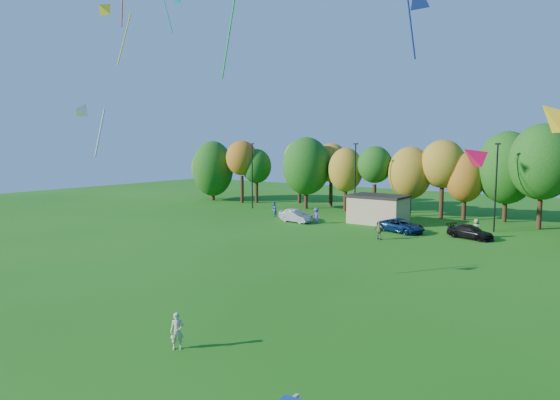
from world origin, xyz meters
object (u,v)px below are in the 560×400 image
Objects in this scene: car_c at (401,226)px; car_d at (470,232)px; car_b at (296,217)px; car_a at (296,214)px; kite_flyer at (177,331)px.

car_c is 1.11× the size of car_d.
car_b is 19.06m from car_d.
car_c reaches higher than car_b.
car_d is at bearing -77.52° from car_b.
car_a is at bearing 43.11° from car_b.
car_a is 1.13× the size of car_b.
car_c is (-3.40, 33.49, -0.13)m from kite_flyer.
car_a is 19.78m from car_d.
kite_flyer is 36.17m from car_b.
car_b is 12.36m from car_c.
car_a is (-16.50, 33.65, -0.08)m from kite_flyer.
kite_flyer is at bearing -146.57° from car_b.
car_c is (12.33, 0.92, 0.05)m from car_b.
car_d reaches higher than car_b.
car_c is at bearing 52.19° from kite_flyer.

